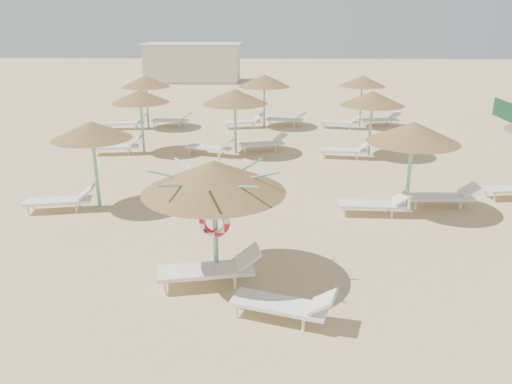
{
  "coord_description": "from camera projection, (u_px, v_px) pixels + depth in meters",
  "views": [
    {
      "loc": [
        0.86,
        -9.83,
        5.52
      ],
      "look_at": [
        0.51,
        2.06,
        1.3
      ],
      "focal_mm": 35.0,
      "sensor_mm": 36.0,
      "label": 1
    }
  ],
  "objects": [
    {
      "name": "main_palapa",
      "position": [
        214.0,
        177.0,
        10.33
      ],
      "size": [
        3.03,
        3.03,
        2.72
      ],
      "color": "#6DBEB0",
      "rests_on": "ground"
    },
    {
      "name": "palapa_field",
      "position": [
        293.0,
        101.0,
        20.02
      ],
      "size": [
        18.78,
        14.49,
        2.73
      ],
      "color": "#6DBEB0",
      "rests_on": "ground"
    },
    {
      "name": "lounger_main_a",
      "position": [
        213.0,
        268.0,
        10.72
      ],
      "size": [
        2.3,
        1.07,
        0.8
      ],
      "rotation": [
        0.0,
        0.0,
        0.19
      ],
      "color": "white",
      "rests_on": "ground"
    },
    {
      "name": "service_hut",
      "position": [
        193.0,
        62.0,
        43.72
      ],
      "size": [
        8.4,
        4.4,
        3.25
      ],
      "color": "silver",
      "rests_on": "ground"
    },
    {
      "name": "lounger_main_b",
      "position": [
        286.0,
        304.0,
        9.46
      ],
      "size": [
        2.08,
        1.17,
        0.72
      ],
      "rotation": [
        0.0,
        0.0,
        -0.31
      ],
      "color": "white",
      "rests_on": "ground"
    },
    {
      "name": "ground",
      "position": [
        231.0,
        277.0,
        11.13
      ],
      "size": [
        120.0,
        120.0,
        0.0
      ],
      "primitive_type": "plane",
      "color": "tan",
      "rests_on": "ground"
    }
  ]
}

